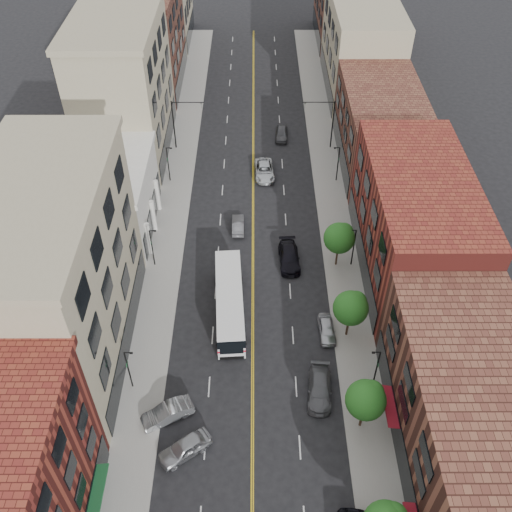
{
  "coord_description": "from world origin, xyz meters",
  "views": [
    {
      "loc": [
        0.25,
        -21.77,
        44.69
      ],
      "look_at": [
        0.34,
        20.2,
        5.0
      ],
      "focal_mm": 40.0,
      "sensor_mm": 36.0,
      "label": 1
    }
  ],
  "objects_px": {
    "car_parked_far": "(327,329)",
    "city_bus": "(230,301)",
    "car_angle_b": "(167,413)",
    "car_parked_mid": "(320,389)",
    "car_angle_a": "(185,448)",
    "car_lane_a": "(289,257)",
    "car_lane_c": "(282,133)",
    "car_lane_behind": "(238,225)",
    "car_lane_b": "(264,170)"
  },
  "relations": [
    {
      "from": "car_angle_a",
      "to": "car_parked_far",
      "type": "distance_m",
      "value": 18.09
    },
    {
      "from": "car_angle_b",
      "to": "car_lane_c",
      "type": "height_order",
      "value": "car_angle_b"
    },
    {
      "from": "car_angle_b",
      "to": "car_lane_a",
      "type": "xyz_separation_m",
      "value": [
        11.47,
        19.65,
        0.03
      ]
    },
    {
      "from": "car_lane_c",
      "to": "car_parked_mid",
      "type": "bearing_deg",
      "value": -84.81
    },
    {
      "from": "car_angle_a",
      "to": "car_lane_a",
      "type": "height_order",
      "value": "car_lane_a"
    },
    {
      "from": "car_parked_mid",
      "to": "car_lane_c",
      "type": "xyz_separation_m",
      "value": [
        -1.92,
        43.42,
        -0.01
      ]
    },
    {
      "from": "car_angle_b",
      "to": "car_lane_c",
      "type": "xyz_separation_m",
      "value": [
        11.53,
        45.85,
        -0.02
      ]
    },
    {
      "from": "city_bus",
      "to": "car_lane_a",
      "type": "distance_m",
      "value": 9.92
    },
    {
      "from": "city_bus",
      "to": "car_lane_a",
      "type": "height_order",
      "value": "city_bus"
    },
    {
      "from": "car_lane_b",
      "to": "car_parked_far",
      "type": "bearing_deg",
      "value": -80.93
    },
    {
      "from": "car_angle_a",
      "to": "car_lane_behind",
      "type": "distance_m",
      "value": 28.93
    },
    {
      "from": "car_lane_a",
      "to": "car_lane_b",
      "type": "height_order",
      "value": "car_lane_a"
    },
    {
      "from": "city_bus",
      "to": "car_lane_behind",
      "type": "height_order",
      "value": "city_bus"
    },
    {
      "from": "city_bus",
      "to": "car_angle_b",
      "type": "bearing_deg",
      "value": -116.19
    },
    {
      "from": "car_lane_a",
      "to": "car_angle_a",
      "type": "bearing_deg",
      "value": -116.07
    },
    {
      "from": "city_bus",
      "to": "car_parked_mid",
      "type": "xyz_separation_m",
      "value": [
        8.4,
        -9.71,
        -1.07
      ]
    },
    {
      "from": "car_lane_b",
      "to": "car_parked_mid",
      "type": "bearing_deg",
      "value": -85.47
    },
    {
      "from": "car_angle_a",
      "to": "car_lane_c",
      "type": "xyz_separation_m",
      "value": [
        9.73,
        49.13,
        -0.05
      ]
    },
    {
      "from": "car_angle_b",
      "to": "car_lane_b",
      "type": "relative_size",
      "value": 0.83
    },
    {
      "from": "car_parked_far",
      "to": "car_lane_c",
      "type": "xyz_separation_m",
      "value": [
        -3.21,
        36.49,
        0.07
      ]
    },
    {
      "from": "car_lane_behind",
      "to": "car_lane_b",
      "type": "relative_size",
      "value": 0.72
    },
    {
      "from": "car_angle_a",
      "to": "car_lane_a",
      "type": "distance_m",
      "value": 24.88
    },
    {
      "from": "car_angle_a",
      "to": "car_lane_a",
      "type": "bearing_deg",
      "value": 122.45
    },
    {
      "from": "car_lane_b",
      "to": "car_lane_behind",
      "type": "bearing_deg",
      "value": -109.65
    },
    {
      "from": "car_lane_behind",
      "to": "car_lane_a",
      "type": "distance_m",
      "value": 8.22
    },
    {
      "from": "car_angle_a",
      "to": "car_parked_mid",
      "type": "xyz_separation_m",
      "value": [
        11.65,
        5.71,
        -0.04
      ]
    },
    {
      "from": "car_angle_b",
      "to": "car_lane_a",
      "type": "relative_size",
      "value": 0.84
    },
    {
      "from": "car_angle_b",
      "to": "car_parked_mid",
      "type": "bearing_deg",
      "value": 73.07
    },
    {
      "from": "car_angle_b",
      "to": "car_parked_mid",
      "type": "relative_size",
      "value": 0.89
    },
    {
      "from": "car_parked_mid",
      "to": "car_parked_far",
      "type": "distance_m",
      "value": 7.06
    },
    {
      "from": "car_parked_mid",
      "to": "car_lane_c",
      "type": "relative_size",
      "value": 1.19
    },
    {
      "from": "car_lane_behind",
      "to": "car_lane_b",
      "type": "bearing_deg",
      "value": -107.54
    },
    {
      "from": "car_angle_a",
      "to": "car_lane_b",
      "type": "relative_size",
      "value": 0.84
    },
    {
      "from": "car_parked_far",
      "to": "car_lane_b",
      "type": "relative_size",
      "value": 0.71
    },
    {
      "from": "car_angle_a",
      "to": "car_lane_behind",
      "type": "height_order",
      "value": "car_angle_a"
    },
    {
      "from": "car_lane_behind",
      "to": "car_lane_a",
      "type": "bearing_deg",
      "value": 134.59
    },
    {
      "from": "car_lane_a",
      "to": "car_lane_c",
      "type": "relative_size",
      "value": 1.25
    },
    {
      "from": "car_parked_far",
      "to": "city_bus",
      "type": "bearing_deg",
      "value": 161.49
    },
    {
      "from": "car_angle_a",
      "to": "car_lane_a",
      "type": "relative_size",
      "value": 0.85
    },
    {
      "from": "car_angle_b",
      "to": "car_lane_behind",
      "type": "relative_size",
      "value": 1.15
    },
    {
      "from": "car_lane_b",
      "to": "car_lane_c",
      "type": "xyz_separation_m",
      "value": [
        2.63,
        9.36,
        -0.03
      ]
    },
    {
      "from": "car_parked_far",
      "to": "car_lane_a",
      "type": "distance_m",
      "value": 10.79
    },
    {
      "from": "car_angle_a",
      "to": "car_parked_far",
      "type": "bearing_deg",
      "value": 99.66
    },
    {
      "from": "car_lane_c",
      "to": "car_parked_far",
      "type": "bearing_deg",
      "value": -82.32
    },
    {
      "from": "city_bus",
      "to": "car_parked_mid",
      "type": "relative_size",
      "value": 2.38
    },
    {
      "from": "car_angle_a",
      "to": "car_lane_c",
      "type": "relative_size",
      "value": 1.06
    },
    {
      "from": "car_parked_mid",
      "to": "car_parked_far",
      "type": "height_order",
      "value": "car_parked_mid"
    },
    {
      "from": "car_parked_far",
      "to": "car_lane_behind",
      "type": "xyz_separation_m",
      "value": [
        -9.14,
        16.03,
        -0.02
      ]
    },
    {
      "from": "car_lane_behind",
      "to": "car_lane_b",
      "type": "height_order",
      "value": "car_lane_b"
    },
    {
      "from": "car_lane_a",
      "to": "car_lane_behind",
      "type": "bearing_deg",
      "value": 132.35
    }
  ]
}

